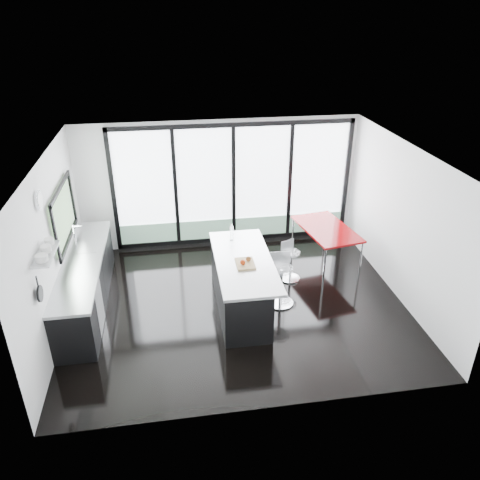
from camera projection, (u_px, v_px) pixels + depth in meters
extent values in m
cube|color=black|center=(237.00, 304.00, 8.56)|extent=(6.00, 5.00, 0.00)
cube|color=white|center=(237.00, 155.00, 7.28)|extent=(6.00, 5.00, 0.00)
cube|color=silver|center=(220.00, 184.00, 10.12)|extent=(6.00, 0.00, 2.80)
cube|color=white|center=(233.00, 184.00, 10.13)|extent=(5.00, 0.02, 2.50)
cube|color=slate|center=(234.00, 228.00, 10.57)|extent=(5.00, 0.02, 0.44)
cube|color=black|center=(176.00, 188.00, 9.92)|extent=(0.08, 0.04, 2.50)
cube|color=black|center=(234.00, 185.00, 10.10)|extent=(0.08, 0.04, 2.50)
cube|color=black|center=(290.00, 182.00, 10.27)|extent=(0.08, 0.04, 2.50)
cube|color=silver|center=(268.00, 325.00, 5.73)|extent=(6.00, 0.00, 2.80)
cube|color=silver|center=(53.00, 248.00, 7.50)|extent=(0.00, 5.00, 2.80)
cube|color=#61845A|center=(62.00, 214.00, 8.21)|extent=(0.02, 1.60, 0.90)
cube|color=#AAADAF|center=(46.00, 254.00, 6.61)|extent=(0.25, 0.80, 0.03)
cylinder|color=white|center=(39.00, 200.00, 6.81)|extent=(0.04, 0.30, 0.30)
cylinder|color=black|center=(40.00, 294.00, 6.44)|extent=(0.03, 0.24, 0.24)
cube|color=silver|center=(403.00, 223.00, 8.34)|extent=(0.00, 5.00, 2.80)
cube|color=black|center=(86.00, 284.00, 8.34)|extent=(0.65, 3.20, 0.87)
cube|color=#AAADAF|center=(82.00, 262.00, 8.13)|extent=(0.69, 3.24, 0.05)
cube|color=#AAADAF|center=(86.00, 248.00, 8.57)|extent=(0.45, 0.48, 0.06)
cylinder|color=silver|center=(75.00, 237.00, 8.44)|extent=(0.02, 0.02, 0.44)
cube|color=#AAADAF|center=(100.00, 308.00, 7.73)|extent=(0.03, 0.60, 0.80)
cube|color=black|center=(239.00, 285.00, 8.29)|extent=(0.79, 2.28, 0.90)
cube|color=#AAADAF|center=(244.00, 261.00, 8.09)|extent=(1.00, 2.34, 0.05)
cube|color=tan|center=(245.00, 264.00, 7.93)|extent=(0.31, 0.42, 0.03)
sphere|color=#9A2505|center=(243.00, 262.00, 7.85)|extent=(0.09, 0.09, 0.09)
sphere|color=brown|center=(248.00, 259.00, 7.96)|extent=(0.09, 0.09, 0.09)
cylinder|color=silver|center=(232.00, 233.00, 8.68)|extent=(0.07, 0.07, 0.29)
cylinder|color=silver|center=(281.00, 286.00, 8.40)|extent=(0.50, 0.50, 0.76)
cylinder|color=silver|center=(291.00, 265.00, 9.17)|extent=(0.51, 0.51, 0.62)
cube|color=maroon|center=(325.00, 246.00, 9.67)|extent=(1.14, 1.69, 0.84)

